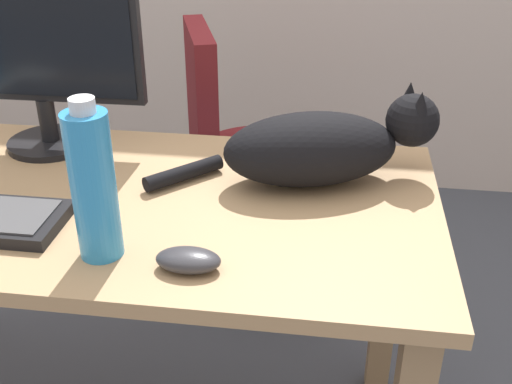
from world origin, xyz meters
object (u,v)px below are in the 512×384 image
computer_mouse (188,260)px  monitor (36,51)px  office_chair (247,183)px  water_bottle (93,185)px  cat (321,145)px

computer_mouse → monitor: bearing=134.6°
office_chair → monitor: size_ratio=1.84×
computer_mouse → water_bottle: water_bottle is taller
water_bottle → office_chair: bearing=83.3°
monitor → computer_mouse: (0.44, -0.44, -0.21)m
office_chair → water_bottle: bearing=-96.7°
office_chair → cat: cat is taller
office_chair → monitor: (-0.39, -0.51, 0.57)m
office_chair → monitor: monitor is taller
office_chair → water_bottle: 1.05m
monitor → computer_mouse: monitor is taller
office_chair → monitor: 0.85m
computer_mouse → cat: bearing=60.3°
cat → computer_mouse: (-0.20, -0.35, -0.06)m
computer_mouse → water_bottle: bearing=170.9°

